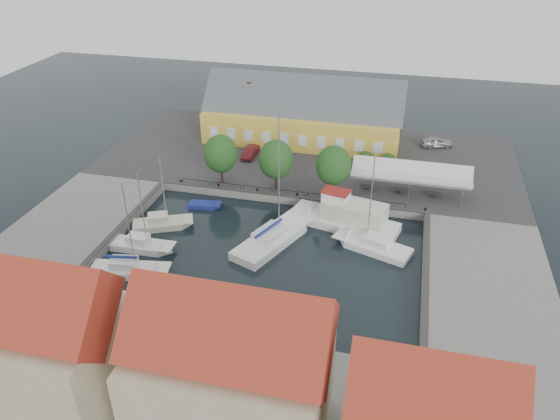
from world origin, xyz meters
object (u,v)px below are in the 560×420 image
car_red (250,152)px  launch_sw (113,298)px  tent_canopy (411,174)px  west_boat_d (128,271)px  west_boat_b (161,225)px  center_sailboat (273,240)px  warehouse (300,117)px  trawler (349,219)px  launch_nw (204,206)px  west_boat_c (142,247)px  car_silver (437,142)px  east_boat_a (374,247)px

car_red → launch_sw: 31.87m
tent_canopy → launch_sw: tent_canopy is taller
west_boat_d → west_boat_b: bearing=93.2°
car_red → center_sailboat: size_ratio=0.27×
warehouse → car_red: size_ratio=6.80×
trawler → west_boat_d: west_boat_d is taller
tent_canopy → launch_nw: bearing=-162.6°
west_boat_c → car_red: bearing=77.8°
car_silver → west_boat_b: size_ratio=0.48×
launch_sw → west_boat_c: bearing=97.8°
tent_canopy → launch_nw: (-23.65, -7.41, -3.59)m
west_boat_b → west_boat_d: west_boat_d is taller
trawler → west_boat_d: 24.30m
west_boat_d → launch_nw: west_boat_d is taller
west_boat_d → trawler: bearing=34.9°
warehouse → west_boat_b: bearing=-110.6°
car_silver → trawler: 25.25m
warehouse → west_boat_d: size_ratio=2.66×
center_sailboat → west_boat_d: size_ratio=1.43×
tent_canopy → center_sailboat: center_sailboat is taller
car_red → warehouse: bearing=59.2°
west_boat_c → launch_nw: 10.56m
center_sailboat → east_boat_a: 10.77m
tent_canopy → car_silver: size_ratio=3.12×
car_silver → east_boat_a: size_ratio=0.38×
tent_canopy → car_red: 22.62m
warehouse → west_boat_c: 33.23m
west_boat_d → car_red: bearing=80.9°
tent_canopy → car_red: tent_canopy is taller
tent_canopy → launch_sw: 36.55m
car_red → launch_sw: (-3.92, -31.59, -1.60)m
west_boat_b → west_boat_c: same height
east_boat_a → west_boat_d: east_boat_a is taller
trawler → launch_nw: bearing=178.5°
car_silver → east_boat_a: east_boat_a is taller
tent_canopy → center_sailboat: bearing=-136.6°
car_silver → trawler: size_ratio=0.35×
warehouse → trawler: size_ratio=2.23×
warehouse → center_sailboat: bearing=-83.8°
trawler → west_boat_c: bearing=-154.9°
car_red → center_sailboat: 20.50m
tent_canopy → west_boat_d: (-26.17, -21.76, -3.41)m
center_sailboat → east_boat_a: center_sailboat is taller
car_red → car_silver: bearing=23.1°
launch_sw → launch_nw: bearing=83.7°
west_boat_b → launch_nw: bearing=61.1°
warehouse → launch_sw: (-9.09, -39.62, -4.34)m
car_silver → launch_nw: size_ratio=1.11×
tent_canopy → east_boat_a: east_boat_a is taller
launch_nw → center_sailboat: bearing=-29.2°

